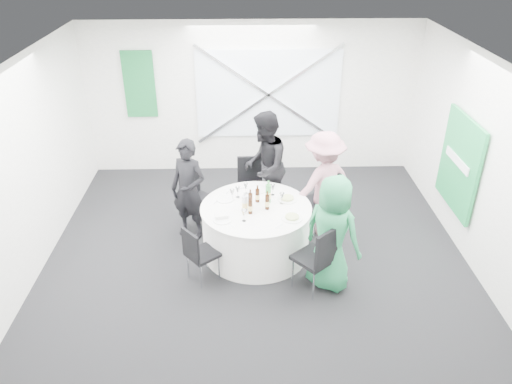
{
  "coord_description": "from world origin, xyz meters",
  "views": [
    {
      "loc": [
        -0.17,
        -5.79,
        4.31
      ],
      "look_at": [
        0.0,
        0.2,
        1.0
      ],
      "focal_mm": 35.0,
      "sensor_mm": 36.0,
      "label": 1
    }
  ],
  "objects_px": {
    "clear_water_bottle": "(245,203)",
    "person_woman_pink": "(323,184)",
    "chair_back_left": "(195,193)",
    "person_man_back": "(264,167)",
    "chair_front_right": "(319,255)",
    "green_water_bottle": "(268,194)",
    "banquet_table": "(256,230)",
    "person_man_back_left": "(189,190)",
    "chair_back_right": "(323,195)",
    "person_woman_green": "(332,234)",
    "chair_back": "(250,181)",
    "chair_front_left": "(198,252)"
  },
  "relations": [
    {
      "from": "chair_front_left",
      "to": "clear_water_bottle",
      "type": "relative_size",
      "value": 2.81
    },
    {
      "from": "person_man_back_left",
      "to": "chair_back",
      "type": "bearing_deg",
      "value": 63.18
    },
    {
      "from": "person_woman_pink",
      "to": "chair_back_left",
      "type": "bearing_deg",
      "value": -36.15
    },
    {
      "from": "green_water_bottle",
      "to": "clear_water_bottle",
      "type": "height_order",
      "value": "green_water_bottle"
    },
    {
      "from": "chair_front_right",
      "to": "person_woman_green",
      "type": "height_order",
      "value": "person_woman_green"
    },
    {
      "from": "person_man_back",
      "to": "person_woman_pink",
      "type": "height_order",
      "value": "person_man_back"
    },
    {
      "from": "chair_front_right",
      "to": "chair_front_left",
      "type": "relative_size",
      "value": 1.21
    },
    {
      "from": "chair_front_right",
      "to": "person_man_back_left",
      "type": "xyz_separation_m",
      "value": [
        -1.75,
        1.38,
        0.2
      ]
    },
    {
      "from": "banquet_table",
      "to": "chair_back",
      "type": "xyz_separation_m",
      "value": [
        -0.06,
        1.18,
        0.17
      ]
    },
    {
      "from": "chair_back",
      "to": "person_woman_pink",
      "type": "height_order",
      "value": "person_woman_pink"
    },
    {
      "from": "person_man_back",
      "to": "chair_front_right",
      "type": "bearing_deg",
      "value": 26.54
    },
    {
      "from": "chair_back_left",
      "to": "clear_water_bottle",
      "type": "xyz_separation_m",
      "value": [
        0.76,
        -0.9,
        0.33
      ]
    },
    {
      "from": "person_man_back",
      "to": "person_woman_pink",
      "type": "bearing_deg",
      "value": 70.43
    },
    {
      "from": "green_water_bottle",
      "to": "banquet_table",
      "type": "bearing_deg",
      "value": -142.57
    },
    {
      "from": "chair_back",
      "to": "chair_back_right",
      "type": "xyz_separation_m",
      "value": [
        1.09,
        -0.58,
        0.05
      ]
    },
    {
      "from": "chair_back_right",
      "to": "person_man_back",
      "type": "height_order",
      "value": "person_man_back"
    },
    {
      "from": "banquet_table",
      "to": "chair_front_right",
      "type": "xyz_separation_m",
      "value": [
        0.77,
        -0.9,
        0.2
      ]
    },
    {
      "from": "chair_back_right",
      "to": "person_woman_green",
      "type": "bearing_deg",
      "value": -33.71
    },
    {
      "from": "clear_water_bottle",
      "to": "person_man_back",
      "type": "bearing_deg",
      "value": 74.15
    },
    {
      "from": "person_woman_pink",
      "to": "person_woman_green",
      "type": "bearing_deg",
      "value": 57.82
    },
    {
      "from": "chair_back",
      "to": "clear_water_bottle",
      "type": "bearing_deg",
      "value": -97.29
    },
    {
      "from": "banquet_table",
      "to": "person_woman_pink",
      "type": "relative_size",
      "value": 0.95
    },
    {
      "from": "chair_back_right",
      "to": "clear_water_bottle",
      "type": "height_order",
      "value": "clear_water_bottle"
    },
    {
      "from": "chair_back_left",
      "to": "person_man_back",
      "type": "relative_size",
      "value": 0.53
    },
    {
      "from": "banquet_table",
      "to": "chair_front_left",
      "type": "height_order",
      "value": "chair_front_left"
    },
    {
      "from": "chair_front_right",
      "to": "person_woman_pink",
      "type": "height_order",
      "value": "person_woman_pink"
    },
    {
      "from": "chair_back",
      "to": "chair_front_left",
      "type": "relative_size",
      "value": 1.15
    },
    {
      "from": "person_man_back_left",
      "to": "chair_front_left",
      "type": "bearing_deg",
      "value": -53.73
    },
    {
      "from": "chair_back",
      "to": "person_man_back",
      "type": "xyz_separation_m",
      "value": [
        0.22,
        -0.15,
        0.33
      ]
    },
    {
      "from": "clear_water_bottle",
      "to": "person_woman_pink",
      "type": "bearing_deg",
      "value": 29.06
    },
    {
      "from": "chair_front_left",
      "to": "chair_back",
      "type": "bearing_deg",
      "value": -61.05
    },
    {
      "from": "chair_front_left",
      "to": "person_woman_green",
      "type": "xyz_separation_m",
      "value": [
        1.72,
        -0.11,
        0.32
      ]
    },
    {
      "from": "banquet_table",
      "to": "green_water_bottle",
      "type": "height_order",
      "value": "green_water_bottle"
    },
    {
      "from": "person_man_back",
      "to": "chair_front_left",
      "type": "bearing_deg",
      "value": -20.53
    },
    {
      "from": "chair_back_left",
      "to": "green_water_bottle",
      "type": "height_order",
      "value": "green_water_bottle"
    },
    {
      "from": "chair_back_right",
      "to": "person_woman_green",
      "type": "relative_size",
      "value": 0.64
    },
    {
      "from": "chair_front_left",
      "to": "person_man_back",
      "type": "height_order",
      "value": "person_man_back"
    },
    {
      "from": "banquet_table",
      "to": "chair_back_left",
      "type": "bearing_deg",
      "value": 138.63
    },
    {
      "from": "chair_back_left",
      "to": "clear_water_bottle",
      "type": "relative_size",
      "value": 3.2
    },
    {
      "from": "chair_back_left",
      "to": "chair_back_right",
      "type": "distance_m",
      "value": 1.97
    },
    {
      "from": "person_woman_green",
      "to": "clear_water_bottle",
      "type": "height_order",
      "value": "person_woman_green"
    },
    {
      "from": "chair_front_right",
      "to": "clear_water_bottle",
      "type": "relative_size",
      "value": 3.4
    },
    {
      "from": "person_man_back_left",
      "to": "person_man_back",
      "type": "xyz_separation_m",
      "value": [
        1.14,
        0.55,
        0.1
      ]
    },
    {
      "from": "person_man_back_left",
      "to": "chair_back_left",
      "type": "bearing_deg",
      "value": 106.11
    },
    {
      "from": "chair_front_left",
      "to": "person_man_back_left",
      "type": "distance_m",
      "value": 1.18
    },
    {
      "from": "banquet_table",
      "to": "person_woman_green",
      "type": "bearing_deg",
      "value": -38.52
    },
    {
      "from": "person_man_back",
      "to": "person_woman_pink",
      "type": "distance_m",
      "value": 0.98
    },
    {
      "from": "chair_front_right",
      "to": "person_woman_green",
      "type": "bearing_deg",
      "value": -179.39
    },
    {
      "from": "chair_back_right",
      "to": "green_water_bottle",
      "type": "height_order",
      "value": "green_water_bottle"
    },
    {
      "from": "banquet_table",
      "to": "person_woman_green",
      "type": "height_order",
      "value": "person_woman_green"
    }
  ]
}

